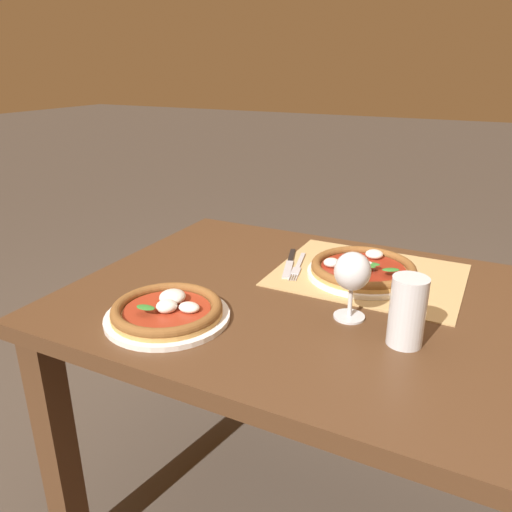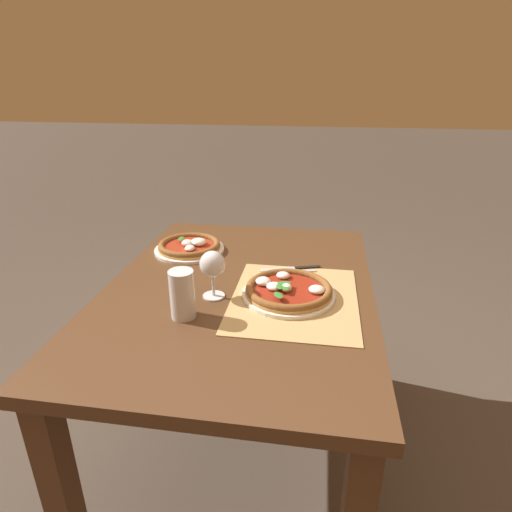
# 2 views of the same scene
# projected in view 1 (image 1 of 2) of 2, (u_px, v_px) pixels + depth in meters

# --- Properties ---
(dining_table) EXTENTS (1.21, 0.88, 0.74)m
(dining_table) POSITION_uv_depth(u_px,v_px,m) (319.00, 338.00, 1.25)
(dining_table) COLOR #4C301C
(dining_table) RESTS_ON ground
(paper_placemat) EXTENTS (0.48, 0.39, 0.00)m
(paper_placemat) POSITION_uv_depth(u_px,v_px,m) (369.00, 275.00, 1.33)
(paper_placemat) COLOR tan
(paper_placemat) RESTS_ON dining_table
(pizza_near) EXTENTS (0.29, 0.29, 0.05)m
(pizza_near) POSITION_uv_depth(u_px,v_px,m) (363.00, 269.00, 1.31)
(pizza_near) COLOR white
(pizza_near) RESTS_ON paper_placemat
(pizza_far) EXTENTS (0.28, 0.28, 0.05)m
(pizza_far) POSITION_uv_depth(u_px,v_px,m) (168.00, 311.00, 1.10)
(pizza_far) COLOR white
(pizza_far) RESTS_ON dining_table
(wine_glass) EXTENTS (0.08, 0.08, 0.16)m
(wine_glass) POSITION_uv_depth(u_px,v_px,m) (352.00, 274.00, 1.08)
(wine_glass) COLOR silver
(wine_glass) RESTS_ON dining_table
(pint_glass) EXTENTS (0.07, 0.07, 0.15)m
(pint_glass) POSITION_uv_depth(u_px,v_px,m) (407.00, 313.00, 0.99)
(pint_glass) COLOR silver
(pint_glass) RESTS_ON dining_table
(fork) EXTENTS (0.06, 0.20, 0.00)m
(fork) POSITION_uv_depth(u_px,v_px,m) (298.00, 266.00, 1.38)
(fork) COLOR #B7B7BC
(fork) RESTS_ON paper_placemat
(knife) EXTENTS (0.08, 0.21, 0.01)m
(knife) POSITION_uv_depth(u_px,v_px,m) (290.00, 263.00, 1.40)
(knife) COLOR black
(knife) RESTS_ON paper_placemat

